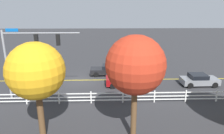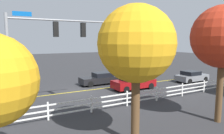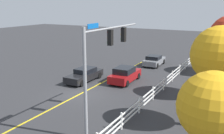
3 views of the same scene
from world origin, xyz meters
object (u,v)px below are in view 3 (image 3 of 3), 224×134
Objects in this scene: car_2 at (154,60)px; tree_3 at (221,56)px; car_1 at (125,75)px; car_0 at (85,75)px; tree_2 at (213,107)px.

tree_3 is at bearing -148.75° from car_2.
car_0 is at bearing 113.58° from car_1.
car_2 is (-9.93, 3.94, -0.01)m from car_0.
tree_3 is (4.63, 13.00, 4.05)m from car_0.
car_1 is at bearing 177.87° from car_2.
tree_3 reaches higher than car_1.
car_0 is 0.91× the size of tree_2.
tree_2 is at bearing 4.30° from tree_3.
tree_2 is (10.38, 13.44, 3.00)m from car_0.
car_2 is at bearing 158.76° from car_0.
tree_3 is (-5.75, -0.43, 1.05)m from tree_2.
car_0 is 17.24m from tree_2.
tree_3 reaches higher than car_0.
car_0 is 1.17× the size of car_2.
car_2 is 17.63m from tree_3.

